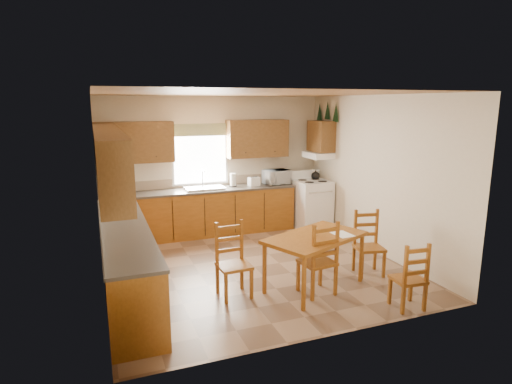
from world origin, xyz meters
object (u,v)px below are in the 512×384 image
object	(u,v)px
microwave	(277,177)
chair_far_right	(369,244)
chair_near_left	(317,257)
stove	(312,205)
chair_near_right	(408,275)
dining_table	(314,262)
chair_far_left	(234,261)

from	to	relation	value
microwave	chair_far_right	bearing A→B (deg)	-91.67
chair_far_right	chair_near_left	bearing A→B (deg)	-151.52
microwave	stove	bearing A→B (deg)	-36.48
stove	chair_near_right	bearing A→B (deg)	-98.78
stove	chair_far_right	world-z (taller)	stove
chair_far_right	microwave	bearing A→B (deg)	108.25
chair_near_right	chair_far_right	world-z (taller)	chair_far_right
dining_table	chair_near_left	size ratio (longest dim) A/B	1.38
chair_near_left	chair_far_right	xyz separation A→B (m)	(1.06, 0.31, -0.03)
dining_table	chair_far_left	xyz separation A→B (m)	(-1.14, 0.13, 0.12)
dining_table	microwave	bearing A→B (deg)	53.33
stove	chair_far_right	distance (m)	2.51
stove	microwave	xyz separation A→B (m)	(-0.64, 0.36, 0.57)
chair_near_right	chair_far_left	xyz separation A→B (m)	(-1.96, 1.10, 0.06)
microwave	dining_table	world-z (taller)	microwave
microwave	chair_far_right	xyz separation A→B (m)	(0.29, -2.85, -0.58)
chair_far_left	chair_near_right	bearing A→B (deg)	-32.55
stove	microwave	distance (m)	0.93
stove	chair_near_left	bearing A→B (deg)	-116.96
chair_near_right	chair_far_right	distance (m)	1.11
dining_table	chair_near_right	distance (m)	1.26
dining_table	chair_near_left	xyz separation A→B (m)	(-0.06, -0.18, 0.14)
chair_near_left	chair_far_right	size ratio (longest dim) A/B	1.07
microwave	dining_table	bearing A→B (deg)	-110.97
stove	chair_far_right	size ratio (longest dim) A/B	1.02
microwave	chair_near_right	distance (m)	3.99
chair_near_left	chair_far_right	bearing A→B (deg)	-170.04
dining_table	chair_far_right	distance (m)	1.02
chair_near_right	chair_far_right	bearing A→B (deg)	-94.47
dining_table	chair_far_left	distance (m)	1.16
microwave	dining_table	xyz separation A→B (m)	(-0.71, -2.97, -0.68)
chair_far_left	chair_far_right	distance (m)	2.15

